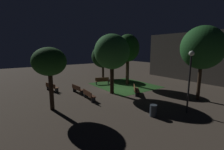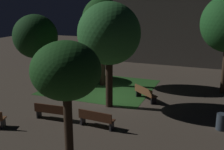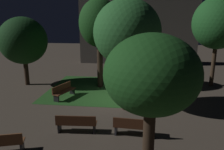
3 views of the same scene
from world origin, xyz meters
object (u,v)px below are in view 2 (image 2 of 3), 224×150
Objects in this scene: tree_back_right at (102,22)px; tree_right_canopy at (66,72)px; bench_back_row at (96,118)px; bench_by_lamp at (145,93)px; bench_corner at (51,111)px; tree_lawn_side at (35,37)px; tree_tall_center at (109,34)px; bench_near_trees at (61,85)px; trash_bin at (221,122)px.

tree_back_right is 1.35× the size of tree_right_canopy.
bench_back_row and bench_by_lamp have the same top height.
bench_by_lamp is at bearing 51.57° from bench_corner.
bench_back_row is 0.29× the size of tree_back_right.
tree_lawn_side is 13.39m from tree_right_canopy.
tree_lawn_side is at bearing 153.85° from tree_tall_center.
bench_near_trees is 0.39× the size of tree_right_canopy.
bench_back_row is 0.99× the size of bench_near_trees.
trash_bin is (8.33, -4.87, -4.20)m from tree_back_right.
tree_right_canopy is at bearing -95.32° from bench_by_lamp.
tree_tall_center is at bearing 98.57° from tree_right_canopy.
tree_lawn_side is 6.34× the size of trash_bin.
tree_right_canopy is at bearing -48.98° from tree_lawn_side.
tree_tall_center is (2.05, 2.94, 3.77)m from bench_corner.
tree_tall_center is 7.48× the size of trash_bin.
bench_back_row is (2.57, 0.00, 0.00)m from bench_corner.
bench_near_trees is 5.81m from bench_by_lamp.
bench_back_row is at bearing -43.02° from bench_near_trees.
tree_back_right is at bearing 52.59° from bench_near_trees.
tree_tall_center is (7.85, -3.85, 0.88)m from tree_lawn_side.
trash_bin is (8.25, 2.01, -0.08)m from bench_corner.
bench_back_row is 0.39× the size of tree_right_canopy.
bench_by_lamp is 5.26m from trash_bin.
bench_corner is 8.02m from tree_back_right.
bench_back_row is 6.31m from bench_near_trees.
bench_near_trees is 1.10× the size of bench_by_lamp.
bench_back_row is at bearing -39.11° from tree_lawn_side.
tree_tall_center is (4.10, -1.37, 3.77)m from bench_near_trees.
tree_lawn_side is at bearing 146.41° from bench_near_trees.
tree_right_canopy is at bearing -73.18° from tree_back_right.
tree_back_right is at bearing 90.70° from bench_corner.
tree_tall_center is at bearing -61.49° from tree_back_right.
trash_bin is (14.04, -4.78, -2.97)m from tree_lawn_side.
tree_back_right is (-0.08, 6.88, 4.12)m from bench_corner.
tree_back_right reaches higher than bench_near_trees.
tree_lawn_side is (-9.53, 2.07, 2.89)m from bench_by_lamp.
bench_back_row is 4.81m from tree_tall_center.
bench_corner reaches higher than trash_bin.
bench_corner is at bearing -49.55° from tree_lawn_side.
trash_bin is at bearing -12.57° from bench_near_trees.
tree_tall_center is 1.28× the size of tree_right_canopy.
trash_bin is at bearing 45.36° from tree_right_canopy.
tree_back_right is (-2.14, 3.94, 0.35)m from tree_tall_center.
bench_by_lamp is (3.74, 4.72, 0.00)m from bench_corner.
trash_bin is at bearing -8.54° from tree_tall_center.
tree_tall_center is 6.35m from tree_right_canopy.
bench_near_trees is at bearing -175.94° from bench_by_lamp.
bench_corner is at bearing -166.30° from trash_bin.
bench_by_lamp is at bearing 4.06° from bench_near_trees.
bench_by_lamp reaches higher than trash_bin.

